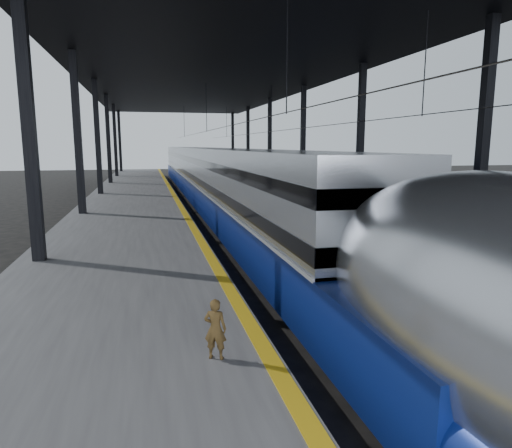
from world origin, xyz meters
name	(u,v)px	position (x,y,z in m)	size (l,w,h in m)	color
ground	(265,339)	(0.00, 0.00, 0.00)	(160.00, 160.00, 0.00)	black
platform	(132,208)	(-3.50, 20.00, 0.50)	(6.00, 80.00, 1.00)	#4C4C4F
yellow_strip	(177,199)	(-0.70, 20.00, 1.00)	(0.30, 80.00, 0.01)	gold
rails	(255,211)	(4.50, 20.00, 0.08)	(6.52, 80.00, 0.16)	slate
canopy	(215,70)	(1.90, 20.00, 9.12)	(18.00, 75.00, 9.47)	black
tgv_train	(212,180)	(2.00, 22.88, 1.99)	(2.97, 65.20, 4.25)	#B7B9BE
second_train	(246,170)	(7.00, 34.40, 2.04)	(2.92, 56.05, 4.03)	navy
child	(215,329)	(-1.56, -2.72, 1.51)	(0.37, 0.24, 1.01)	#503A1A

